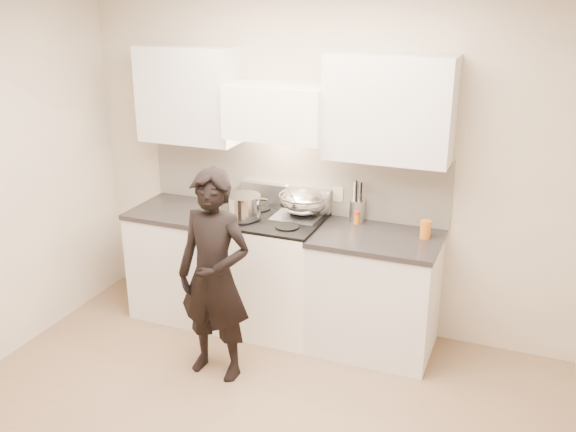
{
  "coord_description": "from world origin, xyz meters",
  "views": [
    {
      "loc": [
        1.53,
        -2.85,
        2.65
      ],
      "look_at": [
        -0.02,
        1.05,
        1.13
      ],
      "focal_mm": 40.0,
      "sensor_mm": 36.0,
      "label": 1
    }
  ],
  "objects_px": {
    "stove": "(273,273)",
    "counter_right": "(374,292)",
    "person": "(214,276)",
    "utensil_crock": "(357,209)",
    "wok": "(304,201)"
  },
  "relations": [
    {
      "from": "stove",
      "to": "counter_right",
      "type": "relative_size",
      "value": 1.04
    },
    {
      "from": "counter_right",
      "to": "person",
      "type": "xyz_separation_m",
      "value": [
        -0.95,
        -0.75,
        0.3
      ]
    },
    {
      "from": "utensil_crock",
      "to": "person",
      "type": "bearing_deg",
      "value": -126.02
    },
    {
      "from": "utensil_crock",
      "to": "person",
      "type": "relative_size",
      "value": 0.21
    },
    {
      "from": "stove",
      "to": "person",
      "type": "distance_m",
      "value": 0.81
    },
    {
      "from": "wok",
      "to": "utensil_crock",
      "type": "bearing_deg",
      "value": 14.01
    },
    {
      "from": "counter_right",
      "to": "wok",
      "type": "relative_size",
      "value": 1.9
    },
    {
      "from": "utensil_crock",
      "to": "person",
      "type": "xyz_separation_m",
      "value": [
        -0.72,
        -0.99,
        -0.26
      ]
    },
    {
      "from": "stove",
      "to": "utensil_crock",
      "type": "relative_size",
      "value": 3.03
    },
    {
      "from": "wok",
      "to": "person",
      "type": "height_order",
      "value": "person"
    },
    {
      "from": "wok",
      "to": "utensil_crock",
      "type": "relative_size",
      "value": 1.53
    },
    {
      "from": "stove",
      "to": "counter_right",
      "type": "bearing_deg",
      "value": 0.0
    },
    {
      "from": "person",
      "to": "utensil_crock",
      "type": "bearing_deg",
      "value": 56.99
    },
    {
      "from": "counter_right",
      "to": "wok",
      "type": "xyz_separation_m",
      "value": [
        -0.63,
        0.14,
        0.6
      ]
    },
    {
      "from": "wok",
      "to": "person",
      "type": "distance_m",
      "value": 1.0
    }
  ]
}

